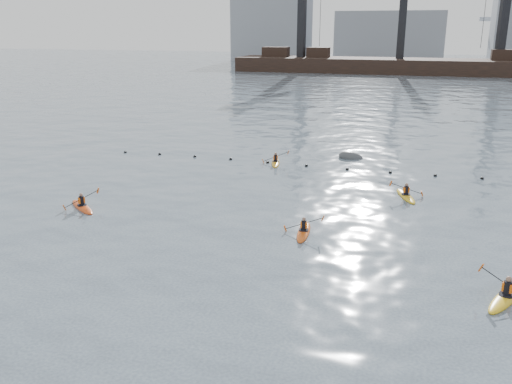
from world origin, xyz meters
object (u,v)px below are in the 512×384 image
at_px(kayaker_0, 304,231).
at_px(kayaker_3, 406,195).
at_px(kayaker_2, 82,206).
at_px(mooring_buoy, 351,158).
at_px(kayaker_1, 506,296).
at_px(kayaker_5, 276,162).

bearing_deg(kayaker_0, kayaker_3, 53.68).
bearing_deg(kayaker_2, mooring_buoy, 0.29).
xyz_separation_m(kayaker_1, kayaker_5, (-13.79, 17.83, -0.01)).
bearing_deg(kayaker_0, kayaker_5, 105.50).
distance_m(kayaker_1, kayaker_5, 22.54).
height_order(kayaker_3, kayaker_5, kayaker_3).
bearing_deg(kayaker_0, kayaker_2, 174.23).
xyz_separation_m(kayaker_0, kayaker_1, (8.73, -4.43, 0.01)).
relative_size(kayaker_0, kayaker_1, 0.91).
bearing_deg(kayaker_0, kayaker_1, -32.09).
bearing_deg(mooring_buoy, kayaker_5, -146.88).
relative_size(kayaker_0, kayaker_5, 0.98).
bearing_deg(mooring_buoy, kayaker_2, -127.78).
xyz_separation_m(kayaker_0, kayaker_2, (-12.79, 0.13, 0.00)).
bearing_deg(kayaker_3, kayaker_2, -176.49).
distance_m(kayaker_0, kayaker_2, 12.79).
bearing_deg(kayaker_1, kayaker_5, 152.73).
height_order(kayaker_1, kayaker_3, kayaker_1).
bearing_deg(kayaker_5, kayaker_3, -45.01).
bearing_deg(mooring_buoy, kayaker_1, -67.93).
height_order(kayaker_2, mooring_buoy, kayaker_2).
distance_m(kayaker_3, kayaker_5, 11.26).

